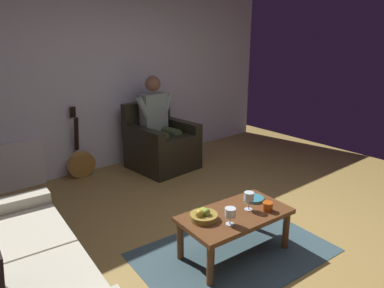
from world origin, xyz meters
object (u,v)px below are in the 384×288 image
(wine_glass_far, at_px, (230,213))
(fruit_bowl, at_px, (204,216))
(decorative_dish, at_px, (254,198))
(wine_glass_near, at_px, (249,197))
(person_seated, at_px, (159,119))
(coffee_table, at_px, (235,219))
(candle_jar, at_px, (268,206))
(armchair, at_px, (161,145))
(guitar, at_px, (81,162))

(wine_glass_far, height_order, fruit_bowl, wine_glass_far)
(decorative_dish, bearing_deg, wine_glass_near, 28.82)
(person_seated, height_order, coffee_table, person_seated)
(fruit_bowl, distance_m, candle_jar, 0.58)
(coffee_table, xyz_separation_m, candle_jar, (-0.25, 0.14, 0.10))
(wine_glass_far, relative_size, candle_jar, 1.61)
(wine_glass_far, distance_m, decorative_dish, 0.52)
(person_seated, relative_size, wine_glass_far, 9.10)
(fruit_bowl, distance_m, decorative_dish, 0.60)
(armchair, relative_size, guitar, 0.97)
(candle_jar, bearing_deg, armchair, -101.03)
(armchair, distance_m, coffee_table, 2.27)
(guitar, height_order, decorative_dish, guitar)
(guitar, distance_m, wine_glass_far, 2.64)
(wine_glass_far, xyz_separation_m, fruit_bowl, (0.12, -0.19, -0.06))
(armchair, bearing_deg, guitar, -23.45)
(person_seated, relative_size, wine_glass_near, 7.94)
(person_seated, bearing_deg, decorative_dish, 74.96)
(guitar, height_order, wine_glass_far, guitar)
(wine_glass_near, bearing_deg, coffee_table, -10.68)
(coffee_table, xyz_separation_m, wine_glass_far, (0.17, 0.10, 0.16))
(wine_glass_near, height_order, candle_jar, wine_glass_near)
(armchair, height_order, candle_jar, armchair)
(guitar, distance_m, candle_jar, 2.73)
(wine_glass_near, xyz_separation_m, candle_jar, (-0.11, 0.12, -0.08))
(wine_glass_near, height_order, wine_glass_far, wine_glass_near)
(decorative_dish, xyz_separation_m, candle_jar, (0.07, 0.22, 0.03))
(guitar, relative_size, fruit_bowl, 4.15)
(guitar, relative_size, wine_glass_near, 5.81)
(guitar, relative_size, candle_jar, 10.70)
(coffee_table, bearing_deg, guitar, -81.99)
(coffee_table, relative_size, candle_jar, 11.07)
(armchair, height_order, guitar, guitar)
(wine_glass_far, bearing_deg, guitar, -85.94)
(person_seated, distance_m, wine_glass_far, 2.47)
(coffee_table, bearing_deg, decorative_dish, -166.69)
(wine_glass_far, height_order, candle_jar, wine_glass_far)
(person_seated, xyz_separation_m, candle_jar, (0.45, 2.34, -0.28))
(guitar, height_order, fruit_bowl, guitar)
(armchair, bearing_deg, wine_glass_far, 64.20)
(coffee_table, bearing_deg, armchair, -107.88)
(decorative_dish, relative_size, candle_jar, 2.10)
(armchair, relative_size, wine_glass_far, 6.48)
(person_seated, distance_m, coffee_table, 2.34)
(armchair, xyz_separation_m, guitar, (1.05, -0.35, -0.11))
(armchair, relative_size, coffee_table, 0.94)
(armchair, bearing_deg, person_seated, -90.00)
(person_seated, bearing_deg, candle_jar, 74.32)
(armchair, distance_m, person_seated, 0.38)
(guitar, bearing_deg, candle_jar, 102.76)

